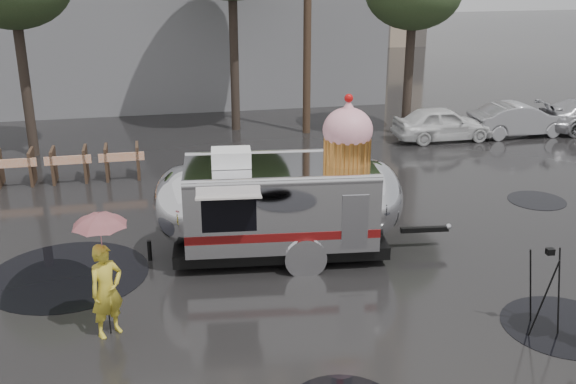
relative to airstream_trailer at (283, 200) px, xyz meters
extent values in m
plane|color=black|center=(0.44, -3.75, -1.29)|extent=(120.00, 120.00, 0.00)
cylinder|color=black|center=(-4.63, -0.07, -1.29)|extent=(3.35, 3.35, 0.01)
cylinder|color=black|center=(7.43, 1.95, -1.29)|extent=(1.54, 1.54, 0.01)
cylinder|color=black|center=(4.38, -4.03, -1.29)|extent=(2.22, 2.22, 0.01)
cylinder|color=#473323|center=(2.94, 10.25, 3.21)|extent=(0.28, 0.28, 9.00)
cylinder|color=#382D26|center=(-6.56, 9.25, 1.63)|extent=(0.32, 0.32, 5.85)
cylinder|color=#382D26|center=(0.44, 11.25, 2.08)|extent=(0.32, 0.32, 6.75)
cylinder|color=#382D26|center=(6.44, 9.25, 1.41)|extent=(0.32, 0.32, 5.40)
cube|color=#473323|center=(-6.16, 6.25, -0.79)|extent=(0.08, 0.80, 1.00)
cube|color=#E5590C|center=(-6.61, 5.87, -0.54)|extent=(1.30, 0.04, 0.25)
cube|color=#473323|center=(-5.56, 6.25, -0.79)|extent=(0.08, 0.80, 1.00)
cube|color=#473323|center=(-4.66, 6.25, -0.79)|extent=(0.08, 0.80, 1.00)
cube|color=#E5590C|center=(-5.11, 5.87, -0.54)|extent=(1.30, 0.04, 0.25)
cube|color=#473323|center=(-4.06, 6.25, -0.79)|extent=(0.08, 0.80, 1.00)
cube|color=#473323|center=(-3.16, 6.25, -0.79)|extent=(0.08, 0.80, 1.00)
cube|color=#E5590C|center=(-3.61, 5.87, -0.54)|extent=(1.30, 0.04, 0.25)
imported|color=silver|center=(7.44, 8.25, -0.59)|extent=(4.00, 1.80, 1.40)
imported|color=#B2B2B7|center=(10.44, 8.25, -0.59)|extent=(4.00, 1.80, 1.40)
cube|color=silver|center=(-0.08, 0.01, 0.00)|extent=(4.24, 2.51, 1.66)
ellipsoid|color=silver|center=(1.93, -0.19, 0.00)|extent=(1.59, 2.24, 1.66)
ellipsoid|color=silver|center=(-2.10, 0.22, 0.00)|extent=(1.59, 2.24, 1.66)
cube|color=black|center=(-0.08, 0.01, -0.97)|extent=(4.76, 2.29, 0.28)
cylinder|color=black|center=(0.28, -0.97, -0.97)|extent=(0.66, 0.27, 0.64)
cylinder|color=black|center=(0.47, 0.91, -0.97)|extent=(0.66, 0.27, 0.64)
cylinder|color=silver|center=(0.26, -1.10, -0.92)|extent=(0.89, 0.18, 0.88)
cube|color=black|center=(3.21, -0.32, -0.83)|extent=(1.11, 0.22, 0.11)
sphere|color=silver|center=(3.76, -0.37, -0.78)|extent=(0.16, 0.16, 0.15)
cylinder|color=black|center=(-2.92, 0.30, -1.06)|extent=(0.10, 0.10, 0.46)
cube|color=#5F0D0D|center=(-0.19, -1.03, -0.42)|extent=(4.03, 0.44, 0.18)
cube|color=#5F0D0D|center=(0.02, 1.06, -0.42)|extent=(4.03, 0.44, 0.18)
cube|color=black|center=(-1.29, -0.94, 0.14)|extent=(1.10, 0.14, 0.74)
cube|color=#B4ACA7|center=(-1.31, -1.16, 0.59)|extent=(1.33, 0.58, 0.13)
cube|color=silver|center=(1.27, -1.20, -0.14)|extent=(0.55, 0.09, 1.20)
cube|color=white|center=(-1.09, 0.12, 1.01)|extent=(0.88, 0.68, 0.35)
cylinder|color=#C98035|center=(1.38, -0.13, 1.10)|extent=(1.05, 1.05, 0.55)
ellipsoid|color=#FAA9B5|center=(1.38, -0.13, 1.54)|extent=(1.17, 1.17, 0.96)
cone|color=#FAA9B5|center=(1.38, -0.13, 2.02)|extent=(0.50, 0.50, 0.37)
sphere|color=red|center=(1.38, -0.13, 2.22)|extent=(0.20, 0.20, 0.18)
imported|color=gold|center=(-3.65, -2.61, -0.43)|extent=(0.74, 0.69, 1.71)
imported|color=#D37F86|center=(-3.65, -2.61, 0.65)|extent=(1.14, 1.14, 0.78)
cylinder|color=black|center=(-3.65, -2.61, -0.47)|extent=(0.02, 0.02, 1.65)
cylinder|color=black|center=(4.14, -4.08, -0.52)|extent=(0.05, 0.36, 1.55)
cylinder|color=black|center=(3.75, -3.82, -0.52)|extent=(0.32, 0.18, 1.55)
cylinder|color=black|center=(3.72, -4.29, -0.52)|extent=(0.30, 0.21, 1.55)
cube|color=black|center=(3.87, -4.06, 0.26)|extent=(0.14, 0.12, 0.11)
camera|label=1|loc=(-2.67, -13.44, 5.16)|focal=42.00mm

